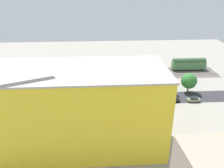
{
  "coord_description": "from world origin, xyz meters",
  "views": [
    {
      "loc": [
        2.21,
        78.7,
        39.58
      ],
      "look_at": [
        -2.6,
        2.01,
        5.21
      ],
      "focal_mm": 37.54,
      "sensor_mm": 36.0,
      "label": 1
    }
  ],
  "objects_px": {
    "street_tree_3": "(166,79)",
    "box_truck_0": "(102,107)",
    "parked_car_3": "(128,101)",
    "street_tree_5": "(189,81)",
    "freight_coach_far": "(91,71)",
    "passenger_coach": "(189,64)",
    "parked_car_2": "(151,101)",
    "box_truck_1": "(126,109)",
    "parked_car_1": "(173,100)",
    "locomotive": "(140,67)",
    "parked_car_4": "(109,102)",
    "street_tree_4": "(129,82)",
    "street_tree_2": "(161,78)",
    "construction_building": "(78,109)",
    "platform_canopy_near": "(96,72)",
    "parked_car_0": "(193,100)",
    "street_tree_1": "(6,85)",
    "parked_car_5": "(87,102)",
    "street_tree_0": "(9,86)",
    "traffic_light": "(98,93)"
  },
  "relations": [
    {
      "from": "street_tree_5",
      "to": "parked_car_4",
      "type": "bearing_deg",
      "value": 13.89
    },
    {
      "from": "platform_canopy_near",
      "to": "street_tree_4",
      "type": "bearing_deg",
      "value": 135.49
    },
    {
      "from": "freight_coach_far",
      "to": "street_tree_0",
      "type": "distance_m",
      "value": 34.04
    },
    {
      "from": "street_tree_0",
      "to": "street_tree_5",
      "type": "distance_m",
      "value": 66.45
    },
    {
      "from": "freight_coach_far",
      "to": "parked_car_3",
      "type": "height_order",
      "value": "freight_coach_far"
    },
    {
      "from": "street_tree_4",
      "to": "passenger_coach",
      "type": "bearing_deg",
      "value": -143.41
    },
    {
      "from": "street_tree_0",
      "to": "street_tree_5",
      "type": "height_order",
      "value": "street_tree_5"
    },
    {
      "from": "street_tree_4",
      "to": "street_tree_5",
      "type": "xyz_separation_m",
      "value": [
        -22.66,
        0.37,
        0.17
      ]
    },
    {
      "from": "box_truck_1",
      "to": "street_tree_0",
      "type": "distance_m",
      "value": 43.66
    },
    {
      "from": "parked_car_1",
      "to": "construction_building",
      "type": "relative_size",
      "value": 0.11
    },
    {
      "from": "parked_car_0",
      "to": "street_tree_2",
      "type": "height_order",
      "value": "street_tree_2"
    },
    {
      "from": "parked_car_3",
      "to": "street_tree_5",
      "type": "relative_size",
      "value": 0.62
    },
    {
      "from": "freight_coach_far",
      "to": "street_tree_3",
      "type": "relative_size",
      "value": 2.02
    },
    {
      "from": "parked_car_5",
      "to": "parked_car_0",
      "type": "bearing_deg",
      "value": 179.39
    },
    {
      "from": "parked_car_5",
      "to": "box_truck_1",
      "type": "relative_size",
      "value": 0.52
    },
    {
      "from": "street_tree_5",
      "to": "freight_coach_far",
      "type": "bearing_deg",
      "value": -25.21
    },
    {
      "from": "passenger_coach",
      "to": "locomotive",
      "type": "bearing_deg",
      "value": 0.0
    },
    {
      "from": "box_truck_0",
      "to": "box_truck_1",
      "type": "distance_m",
      "value": 7.97
    },
    {
      "from": "parked_car_2",
      "to": "box_truck_1",
      "type": "height_order",
      "value": "box_truck_1"
    },
    {
      "from": "passenger_coach",
      "to": "traffic_light",
      "type": "xyz_separation_m",
      "value": [
        43.25,
        32.24,
        1.62
      ]
    },
    {
      "from": "passenger_coach",
      "to": "box_truck_0",
      "type": "height_order",
      "value": "passenger_coach"
    },
    {
      "from": "freight_coach_far",
      "to": "parked_car_1",
      "type": "height_order",
      "value": "freight_coach_far"
    },
    {
      "from": "construction_building",
      "to": "street_tree_4",
      "type": "bearing_deg",
      "value": -119.77
    },
    {
      "from": "freight_coach_far",
      "to": "parked_car_0",
      "type": "distance_m",
      "value": 44.4
    },
    {
      "from": "freight_coach_far",
      "to": "box_truck_0",
      "type": "bearing_deg",
      "value": 97.71
    },
    {
      "from": "construction_building",
      "to": "street_tree_4",
      "type": "distance_m",
      "value": 33.52
    },
    {
      "from": "platform_canopy_near",
      "to": "parked_car_0",
      "type": "distance_m",
      "value": 40.18
    },
    {
      "from": "construction_building",
      "to": "traffic_light",
      "type": "bearing_deg",
      "value": -103.56
    },
    {
      "from": "construction_building",
      "to": "traffic_light",
      "type": "height_order",
      "value": "construction_building"
    },
    {
      "from": "street_tree_3",
      "to": "box_truck_0",
      "type": "bearing_deg",
      "value": 27.53
    },
    {
      "from": "platform_canopy_near",
      "to": "parked_car_3",
      "type": "xyz_separation_m",
      "value": [
        -11.22,
        20.12,
        -3.51
      ]
    },
    {
      "from": "parked_car_2",
      "to": "parked_car_3",
      "type": "bearing_deg",
      "value": -0.83
    },
    {
      "from": "construction_building",
      "to": "street_tree_5",
      "type": "xyz_separation_m",
      "value": [
        -39.2,
        -28.22,
        -5.55
      ]
    },
    {
      "from": "box_truck_0",
      "to": "traffic_light",
      "type": "distance_m",
      "value": 5.36
    },
    {
      "from": "street_tree_5",
      "to": "parked_car_2",
      "type": "bearing_deg",
      "value": 25.31
    },
    {
      "from": "street_tree_1",
      "to": "street_tree_4",
      "type": "xyz_separation_m",
      "value": [
        -45.28,
        1.16,
        0.42
      ]
    },
    {
      "from": "locomotive",
      "to": "parked_car_4",
      "type": "relative_size",
      "value": 3.64
    },
    {
      "from": "parked_car_5",
      "to": "construction_building",
      "type": "relative_size",
      "value": 0.11
    },
    {
      "from": "locomotive",
      "to": "box_truck_0",
      "type": "relative_size",
      "value": 1.56
    },
    {
      "from": "construction_building",
      "to": "street_tree_2",
      "type": "bearing_deg",
      "value": -133.94
    },
    {
      "from": "parked_car_0",
      "to": "box_truck_0",
      "type": "bearing_deg",
      "value": 8.96
    },
    {
      "from": "locomotive",
      "to": "street_tree_3",
      "type": "distance_m",
      "value": 24.77
    },
    {
      "from": "street_tree_5",
      "to": "construction_building",
      "type": "bearing_deg",
      "value": 35.75
    },
    {
      "from": "parked_car_3",
      "to": "street_tree_5",
      "type": "bearing_deg",
      "value": -162.8
    },
    {
      "from": "freight_coach_far",
      "to": "box_truck_0",
      "type": "xyz_separation_m",
      "value": [
        -4.09,
        30.24,
        -1.38
      ]
    },
    {
      "from": "parked_car_1",
      "to": "street_tree_5",
      "type": "bearing_deg",
      "value": -138.31
    },
    {
      "from": "freight_coach_far",
      "to": "parked_car_1",
      "type": "distance_m",
      "value": 38.33
    },
    {
      "from": "parked_car_3",
      "to": "street_tree_1",
      "type": "relative_size",
      "value": 0.74
    },
    {
      "from": "street_tree_4",
      "to": "street_tree_2",
      "type": "bearing_deg",
      "value": -176.46
    },
    {
      "from": "parked_car_1",
      "to": "parked_car_5",
      "type": "bearing_deg",
      "value": 0.2
    }
  ]
}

